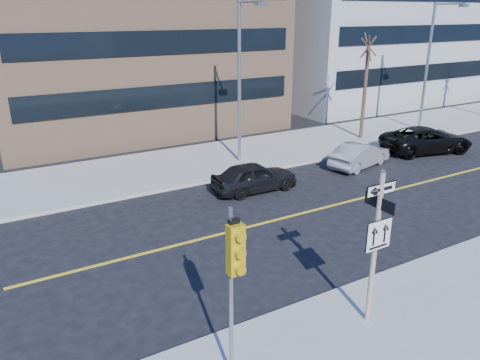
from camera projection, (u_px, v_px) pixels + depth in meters
ground at (307, 279)px, 14.14m from camera, size 120.00×120.00×0.00m
far_sidewalk at (407, 127)px, 32.37m from camera, size 66.00×6.00×0.15m
road_centerline at (450, 175)px, 23.06m from camera, size 40.00×0.14×0.01m
sign_pole at (376, 240)px, 11.27m from camera, size 0.92×0.92×4.06m
traffic_signal at (235, 263)px, 9.06m from camera, size 0.32×0.45×4.00m
parked_car_a at (254, 177)px, 20.87m from camera, size 1.70×3.98×1.34m
parked_car_b at (360, 155)px, 24.16m from camera, size 2.26×4.07×1.27m
parked_car_c at (427, 140)px, 26.73m from camera, size 3.57×5.64×1.45m
streetlight_a at (242, 73)px, 23.16m from camera, size 0.55×2.25×8.00m
streetlight_b at (431, 59)px, 29.77m from camera, size 0.55×2.25×8.00m
street_tree_west at (369, 49)px, 27.59m from camera, size 1.80×1.80×6.35m
building_grey_mid at (358, 13)px, 42.44m from camera, size 20.00×16.00×15.00m
building_grey_far at (474, 8)px, 54.62m from camera, size 18.00×18.00×16.00m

